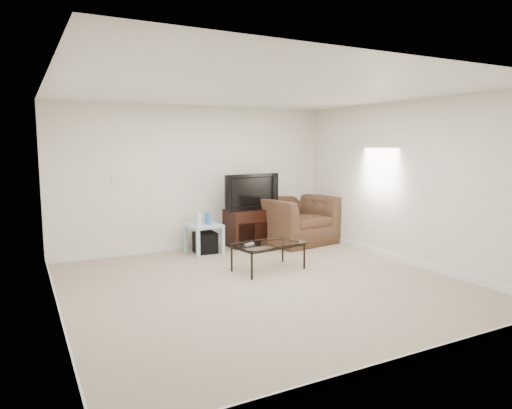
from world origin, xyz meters
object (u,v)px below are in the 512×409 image
tv_stand (248,227)px  television (249,191)px  recliner (296,212)px  coffee_table (268,257)px  subwoofer (205,242)px  side_table (204,239)px

tv_stand → television: bearing=-90.0°
recliner → coffee_table: (-1.39, -1.44, -0.38)m
subwoofer → tv_stand: bearing=12.6°
tv_stand → subwoofer: size_ratio=2.27×
television → coffee_table: size_ratio=1.02×
side_table → recliner: 1.87m
tv_stand → subwoofer: (-0.92, -0.21, -0.16)m
recliner → coffee_table: recliner is taller
coffee_table → subwoofer: bearing=105.9°
tv_stand → coffee_table: size_ratio=0.78×
recliner → coffee_table: 2.04m
tv_stand → television: television is taller
tv_stand → subwoofer: tv_stand is taller
television → coffee_table: (-0.51, -1.64, -0.79)m
tv_stand → recliner: recliner is taller
side_table → television: bearing=11.7°
tv_stand → recliner: (0.89, -0.23, 0.24)m
coffee_table → side_table: bearing=107.2°
side_table → coffee_table: bearing=-72.8°
television → recliner: bearing=-20.0°
recliner → coffee_table: size_ratio=1.29×
side_table → coffee_table: 1.51m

